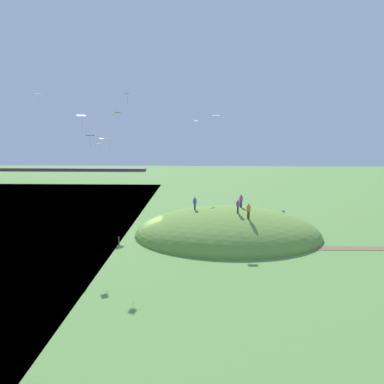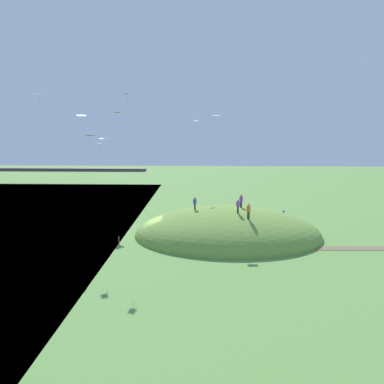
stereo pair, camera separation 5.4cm
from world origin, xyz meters
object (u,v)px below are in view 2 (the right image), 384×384
Objects in this scene: person_on_hilltop at (241,199)px; kite_4 at (216,116)px; person_walking_path at (249,209)px; person_near_shore at (195,202)px; kite_0 at (108,140)px; kite_6 at (127,94)px; kite_9 at (196,122)px; person_with_child at (283,214)px; kite_3 at (101,139)px; kite_1 at (90,136)px; kite_7 at (81,116)px; kite_5 at (99,144)px; kite_2 at (37,94)px; person_watching_kites at (238,204)px; mooring_post at (119,241)px; kite_8 at (118,113)px.

kite_4 is at bearing -90.41° from person_on_hilltop.
person_near_shore is at bearing 124.45° from person_walking_path.
kite_6 reaches higher than kite_0.
person_with_child is at bearing -25.85° from kite_9.
kite_3 is 0.76× the size of kite_9.
kite_1 is at bearing 150.87° from kite_0.
kite_9 is at bearing -150.26° from person_with_child.
kite_4 reaches higher than kite_7.
kite_4 is 1.22× the size of kite_5.
kite_2 reaches higher than kite_7.
person_near_shore is at bearing -40.66° from kite_3.
kite_4 is at bearing -21.96° from kite_3.
kite_3 is at bearing 80.87° from kite_2.
kite_9 is at bearing 47.92° from person_watching_kites.
person_near_shore is at bearing 27.88° from mooring_post.
kite_7 is at bearing -162.10° from kite_4.
kite_0 is (-9.43, -4.16, 7.80)m from person_near_shore.
kite_2 is 0.98× the size of kite_5.
mooring_post is at bearing -43.61° from kite_7.
person_with_child is at bearing 26.78° from mooring_post.
mooring_post is at bearing -117.06° from kite_9.
kite_6 reaches higher than person_near_shore.
person_walking_path is 4.68m from person_on_hilltop.
kite_1 reaches higher than kite_5.
kite_6 is (-12.99, 1.37, 12.67)m from person_watching_kites.
kite_4 is (17.64, -7.11, 3.37)m from kite_3.
kite_3 is at bearing 110.18° from mooring_post.
person_on_hilltop is 11.95m from kite_4.
kite_0 is at bearing 157.77° from person_walking_path.
person_on_hilltop is 0.82× the size of kite_9.
person_walking_path is at bearing 61.90° from person_on_hilltop.
person_on_hilltop is at bearing -62.41° from kite_9.
person_with_child is 1.59× the size of kite_5.
kite_9 is at bearing 113.71° from kite_4.
kite_7 is 15.78m from mooring_post.
person_near_shore is 1.58× the size of mooring_post.
person_on_hilltop is 15.79m from mooring_post.
person_on_hilltop is 18.71m from kite_6.
person_walking_path is at bearing -40.36° from kite_8.
person_watching_kites reaches higher than person_with_child.
kite_2 is at bearing 170.88° from kite_0.
kite_3 is 21.48m from mooring_post.
kite_0 reaches higher than person_watching_kites.
kite_5 is 7.32m from kite_7.
kite_3 is 16.49m from kite_6.
kite_8 reaches higher than kite_7.
kite_8 reaches higher than kite_0.
person_near_shore is 16.64m from kite_5.
kite_3 is 19.31m from kite_4.
kite_7 is at bearing -139.69° from kite_9.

